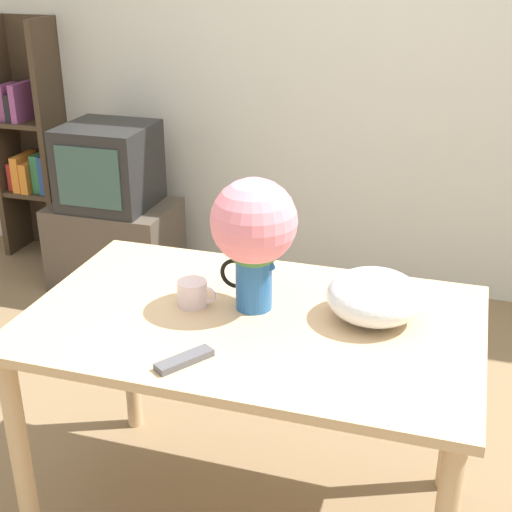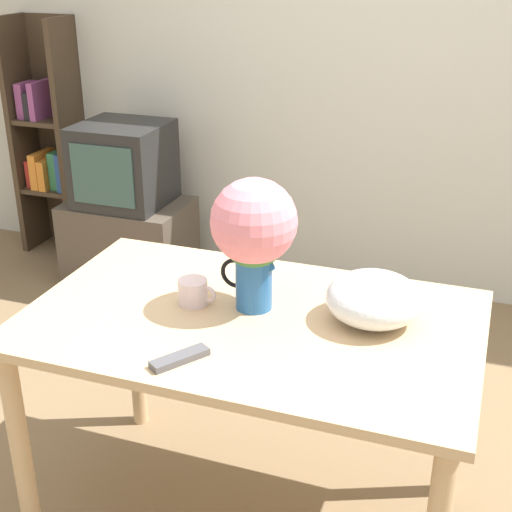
{
  "view_description": "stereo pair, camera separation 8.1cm",
  "coord_description": "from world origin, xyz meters",
  "px_view_note": "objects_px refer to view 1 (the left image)",
  "views": [
    {
      "loc": [
        0.56,
        -1.89,
        1.83
      ],
      "look_at": [
        -0.01,
        -0.03,
        0.96
      ],
      "focal_mm": 50.0,
      "sensor_mm": 36.0,
      "label": 1
    },
    {
      "loc": [
        0.64,
        -1.87,
        1.83
      ],
      "look_at": [
        -0.01,
        -0.03,
        0.96
      ],
      "focal_mm": 50.0,
      "sensor_mm": 36.0,
      "label": 2
    }
  ],
  "objects_px": {
    "flower_vase": "(254,231)",
    "tv_set": "(109,166)",
    "white_bowl": "(374,297)",
    "coffee_mug": "(193,293)"
  },
  "relations": [
    {
      "from": "white_bowl",
      "to": "coffee_mug",
      "type": "bearing_deg",
      "value": -172.35
    },
    {
      "from": "white_bowl",
      "to": "tv_set",
      "type": "bearing_deg",
      "value": 138.75
    },
    {
      "from": "flower_vase",
      "to": "white_bowl",
      "type": "relative_size",
      "value": 1.45
    },
    {
      "from": "white_bowl",
      "to": "tv_set",
      "type": "distance_m",
      "value": 2.2
    },
    {
      "from": "white_bowl",
      "to": "tv_set",
      "type": "relative_size",
      "value": 0.61
    },
    {
      "from": "coffee_mug",
      "to": "white_bowl",
      "type": "distance_m",
      "value": 0.55
    },
    {
      "from": "flower_vase",
      "to": "white_bowl",
      "type": "height_order",
      "value": "flower_vase"
    },
    {
      "from": "coffee_mug",
      "to": "tv_set",
      "type": "bearing_deg",
      "value": 125.97
    },
    {
      "from": "tv_set",
      "to": "white_bowl",
      "type": "bearing_deg",
      "value": -41.25
    },
    {
      "from": "flower_vase",
      "to": "tv_set",
      "type": "relative_size",
      "value": 0.89
    }
  ]
}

